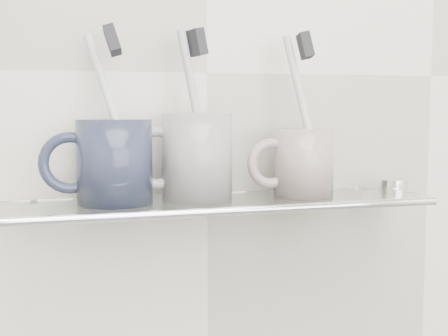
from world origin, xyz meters
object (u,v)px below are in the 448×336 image
object	(u,v)px
mug_left	(114,162)
mug_right	(304,162)
shelf_glass	(221,203)
mug_center	(197,157)

from	to	relation	value
mug_left	mug_right	world-z (taller)	mug_left
shelf_glass	mug_center	size ratio (longest dim) A/B	4.96
mug_left	mug_right	xyz separation A→B (m)	(0.23, 0.00, -0.01)
mug_right	shelf_glass	bearing A→B (deg)	-174.70
shelf_glass	mug_right	xyz separation A→B (m)	(0.11, 0.00, 0.04)
mug_center	mug_right	size ratio (longest dim) A/B	1.24
mug_right	mug_left	bearing A→B (deg)	-177.38
shelf_glass	mug_center	bearing A→B (deg)	169.53
mug_center	mug_right	bearing A→B (deg)	19.12
shelf_glass	mug_left	distance (m)	0.13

